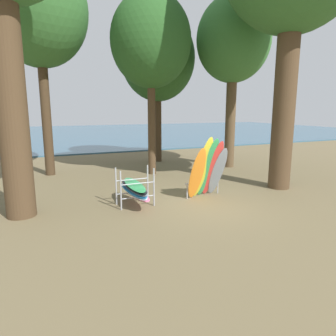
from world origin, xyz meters
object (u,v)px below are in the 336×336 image
object	(u,v)px
tree_far_right_back	(233,41)
tree_deep_back	(38,11)
board_storage_rack	(135,189)
tree_far_left_back	(158,58)
tree_mid_behind	(151,42)
leaning_board_pile	(207,170)

from	to	relation	value
tree_far_right_back	tree_deep_back	world-z (taller)	tree_deep_back
board_storage_rack	tree_far_left_back	bearing A→B (deg)	63.15
tree_mid_behind	tree_deep_back	world-z (taller)	tree_deep_back
tree_far_right_back	board_storage_rack	bearing A→B (deg)	-146.48
tree_far_left_back	leaning_board_pile	xyz separation A→B (m)	(-1.28, -7.88, -4.92)
tree_far_left_back	board_storage_rack	bearing A→B (deg)	-116.85
tree_far_right_back	tree_mid_behind	bearing A→B (deg)	-179.18
leaning_board_pile	tree_mid_behind	bearing A→B (deg)	94.10
tree_far_left_back	leaning_board_pile	world-z (taller)	tree_far_left_back
tree_deep_back	board_storage_rack	size ratio (longest dim) A/B	4.62
leaning_board_pile	board_storage_rack	bearing A→B (deg)	174.57
tree_far_right_back	leaning_board_pile	distance (m)	8.35
tree_mid_behind	board_storage_rack	size ratio (longest dim) A/B	3.88
tree_mid_behind	tree_far_left_back	size ratio (longest dim) A/B	0.98
board_storage_rack	tree_far_right_back	bearing A→B (deg)	33.52
leaning_board_pile	board_storage_rack	xyz separation A→B (m)	(-2.59, 0.25, -0.46)
tree_deep_back	leaning_board_pile	world-z (taller)	tree_deep_back
tree_far_left_back	leaning_board_pile	size ratio (longest dim) A/B	3.76
leaning_board_pile	tree_deep_back	bearing A→B (deg)	127.58
tree_mid_behind	board_storage_rack	xyz separation A→B (m)	(-2.25, -4.41, -5.55)
leaning_board_pile	board_storage_rack	distance (m)	2.64
tree_deep_back	tree_mid_behind	bearing A→B (deg)	-20.65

